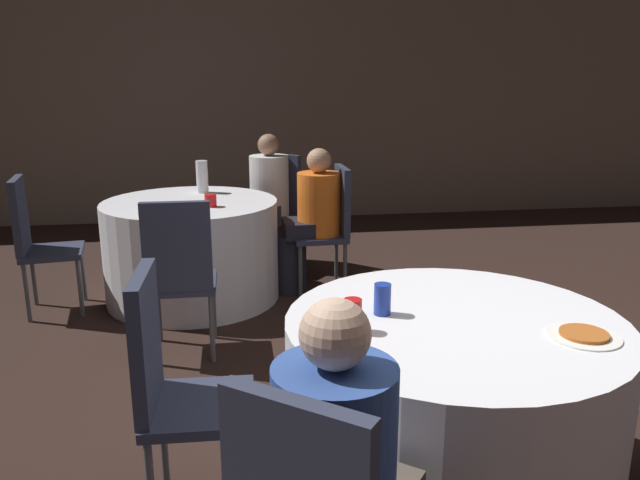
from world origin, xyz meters
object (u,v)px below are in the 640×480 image
Objects in this scene: soda_can_red at (353,315)px; bottle_far at (202,177)px; chair_far_south at (180,267)px; person_orange_shirt at (309,221)px; chair_far_northeast at (277,201)px; chair_far_west at (35,235)px; table_far at (192,250)px; pizza_plate_near at (584,335)px; chair_near_west at (171,376)px; person_white_shirt at (265,202)px; table_near at (450,407)px; chair_far_east at (332,219)px; soda_can_blue at (382,299)px.

soda_can_red is 0.49× the size of bottle_far.
person_orange_shirt reaches higher than chair_far_south.
chair_far_northeast and chair_far_west have the same top height.
pizza_plate_near is at bearing -60.48° from table_far.
chair_far_south is at bearing -93.78° from bottle_far.
chair_near_west is 0.87× the size of person_orange_shirt.
chair_far_south is 1.40m from person_orange_shirt.
table_far is at bearing 90.00° from chair_far_northeast.
chair_far_west is 0.84× the size of person_white_shirt.
person_white_shirt reaches higher than soda_can_red.
chair_far_northeast reaches higher than table_near.
chair_far_east is (1.06, 0.03, 0.20)m from table_far.
chair_near_west is at bearing 119.82° from chair_far_northeast.
chair_far_west is 1.00× the size of chair_far_south.
person_orange_shirt is (-0.17, -0.00, -0.01)m from chair_far_east.
chair_far_south is 0.84× the size of person_white_shirt.
pizza_plate_near is 2.08× the size of soda_can_blue.
person_white_shirt is 0.66m from bottle_far.
table_near is 5.19× the size of bottle_far.
chair_far_east is 1.06m from bottle_far.
chair_far_northeast is at bearing 90.32° from soda_can_red.
person_orange_shirt is (-0.24, 2.47, 0.19)m from table_near.
soda_can_blue is (0.16, -3.15, 0.23)m from chair_far_northeast.
person_white_shirt is at bearing 95.19° from soda_can_blue.
soda_can_blue is (0.87, -1.30, 0.23)m from chair_far_south.
chair_far_northeast is 1.00× the size of chair_far_east.
table_far is 2.54m from soda_can_blue.
chair_far_west is at bearing -156.40° from bottle_far.
person_white_shirt is at bearing 33.47° from bottle_far.
soda_can_red is (0.02, -3.30, 0.23)m from chair_far_northeast.
chair_far_south reaches higher than soda_can_blue.
table_far is at bearing 90.00° from chair_far_east.
table_far is 10.45× the size of soda_can_blue.
bottle_far is at bearing 115.39° from pizza_plate_near.
chair_far_northeast is 1.00× the size of chair_far_south.
chair_far_west is (-2.17, 2.29, 0.20)m from table_near.
chair_far_west reaches higher than table_far.
person_white_shirt is 4.62× the size of bottle_far.
person_orange_shirt reaches higher than chair_far_west.
chair_far_west is at bearing 93.78° from person_orange_shirt.
chair_far_northeast is at bearing 36.85° from bottle_far.
chair_far_northeast is at bearing 23.71° from chair_far_east.
pizza_plate_near reaches higher than table_far.
table_far is 1.07m from chair_far_west.
chair_far_east is 1.52m from chair_far_south.
chair_far_south is at bearing 138.99° from person_orange_shirt.
person_orange_shirt is 2.54m from soda_can_red.
bottle_far is at bearing 77.95° from chair_far_northeast.
person_white_shirt is (-0.47, 0.64, 0.02)m from chair_far_east.
chair_far_west is 1.94m from person_orange_shirt.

